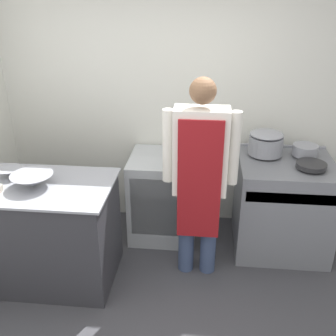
# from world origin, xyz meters

# --- Properties ---
(wall_back) EXTENTS (8.00, 0.05, 2.70)m
(wall_back) POSITION_xyz_m (0.00, 1.85, 1.35)
(wall_back) COLOR silver
(wall_back) RESTS_ON ground_plane
(prep_counter) EXTENTS (1.30, 0.77, 0.93)m
(prep_counter) POSITION_xyz_m (-0.97, 0.70, 0.46)
(prep_counter) COLOR #2D2D33
(prep_counter) RESTS_ON ground_plane
(stove) EXTENTS (0.87, 0.79, 0.94)m
(stove) POSITION_xyz_m (1.18, 1.38, 0.46)
(stove) COLOR slate
(stove) RESTS_ON ground_plane
(fridge_unit) EXTENTS (0.66, 0.64, 0.87)m
(fridge_unit) POSITION_xyz_m (0.01, 1.48, 0.44)
(fridge_unit) COLOR #A8ADB2
(fridge_unit) RESTS_ON ground_plane
(person_cook) EXTENTS (0.62, 0.24, 1.79)m
(person_cook) POSITION_xyz_m (0.38, 0.91, 1.02)
(person_cook) COLOR #38476B
(person_cook) RESTS_ON ground_plane
(mixing_bowl) EXTENTS (0.34, 0.34, 0.11)m
(mixing_bowl) POSITION_xyz_m (-0.95, 0.66, 0.98)
(mixing_bowl) COLOR gray
(mixing_bowl) RESTS_ON prep_counter
(small_bowl) EXTENTS (0.22, 0.22, 0.08)m
(small_bowl) POSITION_xyz_m (-1.23, 0.82, 0.97)
(small_bowl) COLOR gray
(small_bowl) RESTS_ON prep_counter
(stock_pot) EXTENTS (0.32, 0.32, 0.23)m
(stock_pot) POSITION_xyz_m (0.99, 1.52, 1.05)
(stock_pot) COLOR gray
(stock_pot) RESTS_ON stove
(saute_pan) EXTENTS (0.27, 0.27, 0.04)m
(saute_pan) POSITION_xyz_m (1.36, 1.24, 0.96)
(saute_pan) COLOR #262628
(saute_pan) RESTS_ON stove
(sauce_pot) EXTENTS (0.23, 0.23, 0.10)m
(sauce_pot) POSITION_xyz_m (1.36, 1.52, 0.99)
(sauce_pot) COLOR gray
(sauce_pot) RESTS_ON stove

